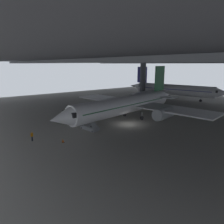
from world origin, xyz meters
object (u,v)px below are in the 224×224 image
at_px(traffic_cone_orange, 63,141).
at_px(baggage_tug, 136,107).
at_px(airplane_distant, 172,90).
at_px(crew_worker_by_stairs, 94,122).
at_px(boarding_stairs, 89,126).
at_px(airplane_main, 127,105).
at_px(crew_worker_near_nose, 32,136).

bearing_deg(traffic_cone_orange, baggage_tug, 114.71).
xyz_separation_m(airplane_distant, traffic_cone_orange, (17.32, -48.37, -3.11)).
height_order(crew_worker_by_stairs, traffic_cone_orange, crew_worker_by_stairs).
bearing_deg(airplane_distant, boarding_stairs, -71.60).
distance_m(airplane_distant, baggage_tug, 22.56).
relative_size(boarding_stairs, airplane_distant, 0.14).
bearing_deg(crew_worker_by_stairs, boarding_stairs, -60.04).
height_order(airplane_main, boarding_stairs, airplane_main).
bearing_deg(crew_worker_near_nose, baggage_tug, 106.03).
distance_m(crew_worker_near_nose, baggage_tug, 31.66).
distance_m(boarding_stairs, baggage_tug, 21.59).
bearing_deg(crew_worker_near_nose, boarding_stairs, 90.03).
xyz_separation_m(traffic_cone_orange, baggage_tug, (-12.24, 26.59, 0.23)).
height_order(crew_worker_by_stairs, airplane_distant, airplane_distant).
distance_m(airplane_main, airplane_distant, 33.57).
bearing_deg(boarding_stairs, traffic_cone_orange, -62.89).
distance_m(airplane_main, crew_worker_near_nose, 21.27).
relative_size(crew_worker_by_stairs, traffic_cone_orange, 2.82).
bearing_deg(airplane_main, traffic_cone_orange, -74.43).
height_order(boarding_stairs, crew_worker_near_nose, boarding_stairs).
bearing_deg(traffic_cone_orange, boarding_stairs, 117.11).
xyz_separation_m(crew_worker_by_stairs, traffic_cone_orange, (4.40, -8.40, -0.67)).
bearing_deg(baggage_tug, boarding_stairs, -66.14).
distance_m(boarding_stairs, traffic_cone_orange, 7.70).
xyz_separation_m(boarding_stairs, traffic_cone_orange, (3.50, -6.84, -0.45)).
relative_size(crew_worker_near_nose, baggage_tug, 0.64).
relative_size(crew_worker_near_nose, crew_worker_by_stairs, 0.94).
relative_size(boarding_stairs, crew_worker_near_nose, 2.98).
distance_m(boarding_stairs, crew_worker_by_stairs, 1.82).
xyz_separation_m(airplane_main, boarding_stairs, (1.30, -10.39, -2.77)).
height_order(airplane_main, traffic_cone_orange, airplane_main).
relative_size(traffic_cone_orange, baggage_tug, 0.24).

